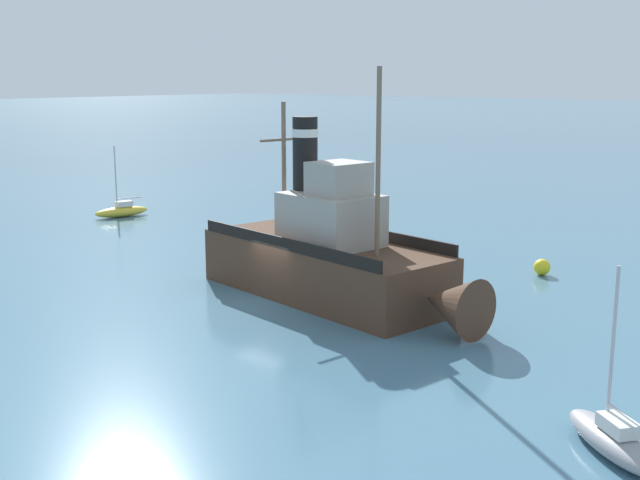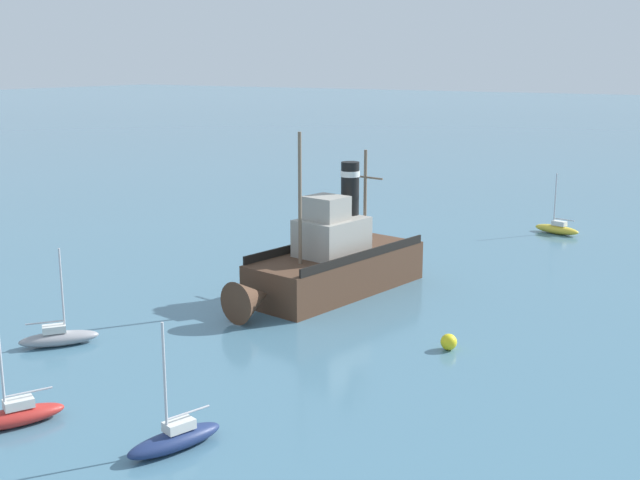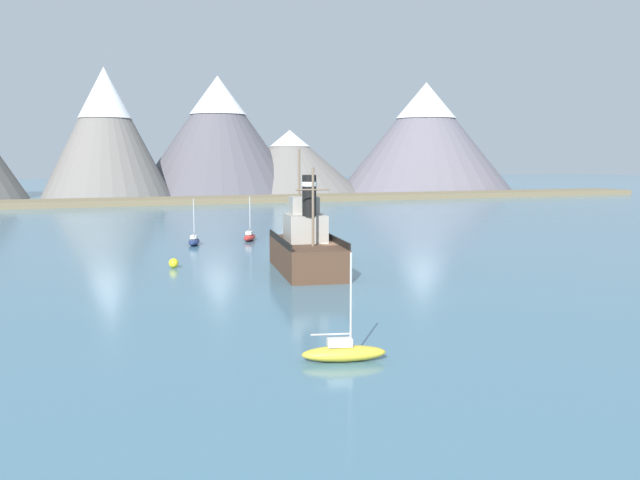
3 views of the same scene
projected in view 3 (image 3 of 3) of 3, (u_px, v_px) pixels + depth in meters
ground_plane at (334, 273)px, 54.02m from camera, size 600.00×600.00×0.00m
mountain_ridge at (186, 137)px, 176.73m from camera, size 195.66×62.26×33.39m
shoreline_strip at (163, 201)px, 139.04m from camera, size 240.00×12.00×1.20m
old_tugboat at (305, 248)px, 54.94m from camera, size 6.33×14.76×9.90m
sailboat_yellow at (344, 352)px, 30.20m from camera, size 3.95×1.97×4.90m
sailboat_grey at (319, 242)px, 71.18m from camera, size 3.21×3.67×4.90m
sailboat_navy at (194, 241)px, 71.64m from camera, size 2.19×3.95×4.90m
sailboat_red at (250, 237)px, 75.63m from camera, size 2.69×3.89×4.90m
mooring_buoy at (174, 263)px, 56.43m from camera, size 0.80×0.80×0.80m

